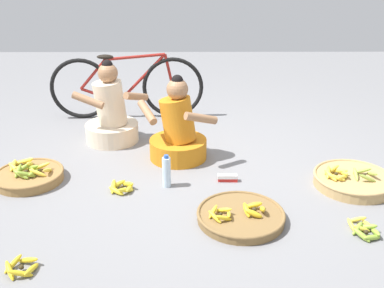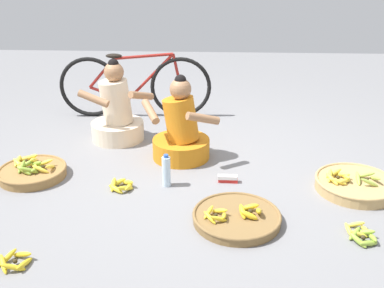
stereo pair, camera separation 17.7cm
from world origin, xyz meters
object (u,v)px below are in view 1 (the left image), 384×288
object	(u,v)px
banana_basket_near_bicycle	(353,180)
water_bottle	(167,172)
loose_bananas_mid_left	(21,267)
vendor_woman_behind	(111,116)
bicycle_leaning	(127,87)
banana_basket_front_left	(241,216)
vendor_woman_front	(178,133)
packet_carton_stack	(228,178)
loose_bananas_back_center	(122,187)
loose_bananas_front_center	(364,229)
banana_basket_back_left	(29,175)

from	to	relation	value
banana_basket_near_bicycle	water_bottle	world-z (taller)	water_bottle
loose_bananas_mid_left	vendor_woman_behind	bearing A→B (deg)	83.38
bicycle_leaning	banana_basket_front_left	size ratio (longest dim) A/B	2.73
vendor_woman_front	packet_carton_stack	xyz separation A→B (m)	(0.42, -0.46, -0.22)
loose_bananas_back_center	loose_bananas_front_center	world-z (taller)	loose_bananas_back_center
banana_basket_back_left	water_bottle	distance (m)	1.15
bicycle_leaning	water_bottle	bearing A→B (deg)	-72.66
banana_basket_front_left	loose_bananas_mid_left	xyz separation A→B (m)	(-1.36, -0.54, -0.01)
banana_basket_near_bicycle	banana_basket_back_left	world-z (taller)	same
bicycle_leaning	packet_carton_stack	xyz separation A→B (m)	(1.01, -1.56, -0.33)
loose_bananas_mid_left	bicycle_leaning	bearing A→B (deg)	83.57
vendor_woman_behind	water_bottle	xyz separation A→B (m)	(0.59, -0.95, -0.13)
vendor_woman_behind	packet_carton_stack	size ratio (longest dim) A/B	4.96
packet_carton_stack	water_bottle	bearing A→B (deg)	-170.39
banana_basket_back_left	banana_basket_front_left	bearing A→B (deg)	-19.74
vendor_woman_behind	loose_bananas_front_center	xyz separation A→B (m)	(1.95, -1.62, -0.24)
water_bottle	vendor_woman_front	bearing A→B (deg)	81.78
vendor_woman_behind	loose_bananas_back_center	xyz separation A→B (m)	(0.23, -1.03, -0.23)
vendor_woman_front	water_bottle	world-z (taller)	vendor_woman_front
water_bottle	packet_carton_stack	world-z (taller)	water_bottle
bicycle_leaning	packet_carton_stack	distance (m)	1.89
water_bottle	banana_basket_back_left	bearing A→B (deg)	175.04
banana_basket_front_left	loose_bananas_front_center	bearing A→B (deg)	-10.81
loose_bananas_front_center	packet_carton_stack	distance (m)	1.14
loose_bananas_back_center	water_bottle	distance (m)	0.37
vendor_woman_front	banana_basket_front_left	bearing A→B (deg)	-66.12
banana_basket_back_left	water_bottle	world-z (taller)	water_bottle
loose_bananas_mid_left	vendor_woman_front	bearing A→B (deg)	60.67
loose_bananas_front_center	vendor_woman_behind	bearing A→B (deg)	140.30
vendor_woman_front	banana_basket_back_left	distance (m)	1.31
vendor_woman_front	vendor_woman_behind	distance (m)	0.78
bicycle_leaning	water_bottle	distance (m)	1.74
banana_basket_near_bicycle	loose_bananas_back_center	size ratio (longest dim) A/B	2.85
vendor_woman_behind	bicycle_leaning	distance (m)	0.70
vendor_woman_behind	loose_bananas_mid_left	world-z (taller)	vendor_woman_behind
vendor_woman_behind	water_bottle	world-z (taller)	vendor_woman_behind
vendor_woman_behind	packet_carton_stack	distance (m)	1.41
banana_basket_back_left	packet_carton_stack	world-z (taller)	banana_basket_back_left
water_bottle	packet_carton_stack	size ratio (longest dim) A/B	1.67
bicycle_leaning	packet_carton_stack	size ratio (longest dim) A/B	10.32
banana_basket_front_left	packet_carton_stack	size ratio (longest dim) A/B	3.78
loose_bananas_mid_left	water_bottle	size ratio (longest dim) A/B	0.77
bicycle_leaning	water_bottle	world-z (taller)	bicycle_leaning
banana_basket_near_bicycle	packet_carton_stack	xyz separation A→B (m)	(-1.01, 0.08, -0.02)
packet_carton_stack	bicycle_leaning	bearing A→B (deg)	122.93
banana_basket_back_left	banana_basket_front_left	world-z (taller)	banana_basket_back_left
loose_bananas_back_center	loose_bananas_mid_left	distance (m)	1.08
bicycle_leaning	water_bottle	size ratio (longest dim) A/B	6.19
banana_basket_front_left	loose_bananas_front_center	distance (m)	0.83
loose_bananas_back_center	loose_bananas_front_center	xyz separation A→B (m)	(1.72, -0.59, -0.00)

